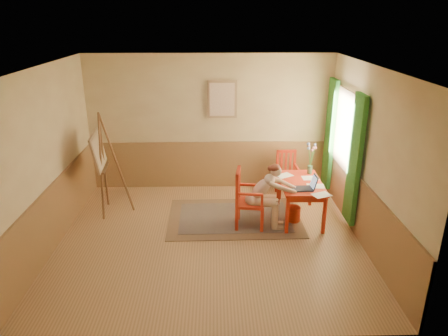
{
  "coord_description": "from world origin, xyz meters",
  "views": [
    {
      "loc": [
        0.1,
        -6.01,
        3.52
      ],
      "look_at": [
        0.25,
        0.55,
        1.05
      ],
      "focal_mm": 33.02,
      "sensor_mm": 36.0,
      "label": 1
    }
  ],
  "objects_px": {
    "chair_left": "(247,199)",
    "chair_back": "(287,174)",
    "laptop": "(306,186)",
    "figure": "(266,193)",
    "easel": "(101,155)",
    "table": "(301,187)"
  },
  "relations": [
    {
      "from": "chair_left",
      "to": "chair_back",
      "type": "distance_m",
      "value": 1.62
    },
    {
      "from": "figure",
      "to": "easel",
      "type": "xyz_separation_m",
      "value": [
        -2.92,
        0.67,
        0.49
      ]
    },
    {
      "from": "figure",
      "to": "easel",
      "type": "relative_size",
      "value": 0.61
    },
    {
      "from": "chair_back",
      "to": "easel",
      "type": "xyz_separation_m",
      "value": [
        -3.52,
        -0.71,
        0.68
      ]
    },
    {
      "from": "easel",
      "to": "figure",
      "type": "bearing_deg",
      "value": -12.91
    },
    {
      "from": "table",
      "to": "chair_left",
      "type": "xyz_separation_m",
      "value": [
        -0.98,
        -0.27,
        -0.11
      ]
    },
    {
      "from": "figure",
      "to": "easel",
      "type": "bearing_deg",
      "value": 167.09
    },
    {
      "from": "chair_left",
      "to": "easel",
      "type": "height_order",
      "value": "easel"
    },
    {
      "from": "table",
      "to": "chair_back",
      "type": "distance_m",
      "value": 1.09
    },
    {
      "from": "table",
      "to": "chair_back",
      "type": "height_order",
      "value": "chair_back"
    },
    {
      "from": "figure",
      "to": "chair_left",
      "type": "bearing_deg",
      "value": 171.78
    },
    {
      "from": "chair_back",
      "to": "figure",
      "type": "height_order",
      "value": "figure"
    },
    {
      "from": "chair_back",
      "to": "figure",
      "type": "distance_m",
      "value": 1.52
    },
    {
      "from": "chair_back",
      "to": "table",
      "type": "bearing_deg",
      "value": -86.71
    },
    {
      "from": "laptop",
      "to": "table",
      "type": "bearing_deg",
      "value": 92.52
    },
    {
      "from": "laptop",
      "to": "figure",
      "type": "bearing_deg",
      "value": 179.26
    },
    {
      "from": "chair_back",
      "to": "laptop",
      "type": "height_order",
      "value": "laptop"
    },
    {
      "from": "chair_left",
      "to": "laptop",
      "type": "height_order",
      "value": "chair_left"
    },
    {
      "from": "table",
      "to": "laptop",
      "type": "bearing_deg",
      "value": -87.48
    },
    {
      "from": "chair_back",
      "to": "laptop",
      "type": "relative_size",
      "value": 2.17
    },
    {
      "from": "figure",
      "to": "easel",
      "type": "distance_m",
      "value": 3.03
    },
    {
      "from": "table",
      "to": "chair_back",
      "type": "xyz_separation_m",
      "value": [
        -0.06,
        1.07,
        -0.17
      ]
    }
  ]
}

